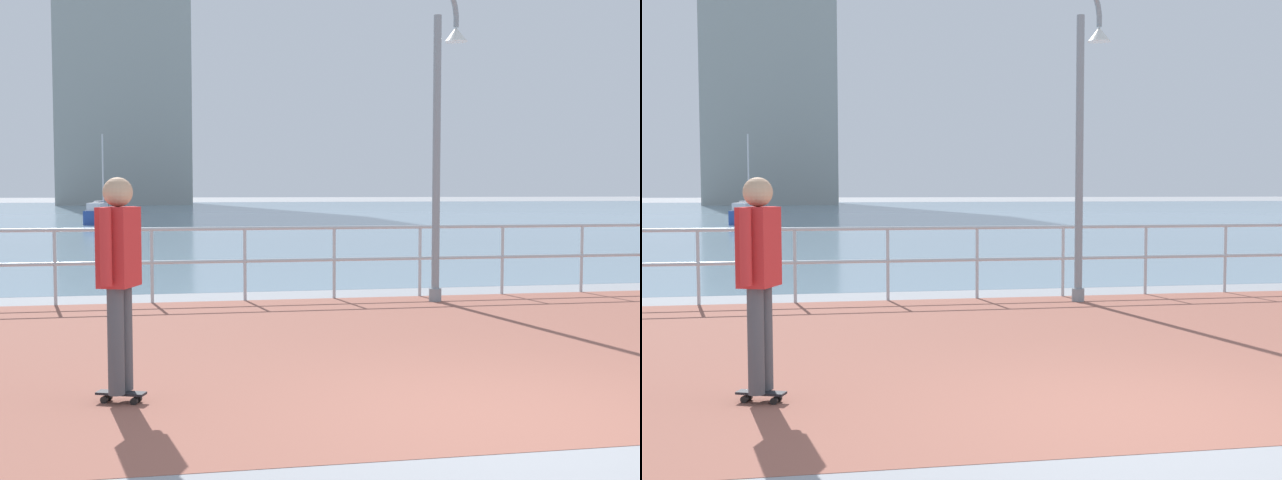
# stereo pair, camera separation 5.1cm
# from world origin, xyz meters

# --- Properties ---
(ground) EXTENTS (220.00, 220.00, 0.00)m
(ground) POSITION_xyz_m (0.00, 40.00, 0.00)
(ground) COLOR gray
(brick_paving) EXTENTS (28.00, 7.40, 0.01)m
(brick_paving) POSITION_xyz_m (0.00, 3.03, 0.00)
(brick_paving) COLOR #935647
(brick_paving) RESTS_ON ground
(harbor_water) EXTENTS (180.00, 88.00, 0.00)m
(harbor_water) POSITION_xyz_m (0.00, 51.72, 0.00)
(harbor_water) COLOR #6B899E
(harbor_water) RESTS_ON ground
(waterfront_railing) EXTENTS (25.25, 0.06, 1.14)m
(waterfront_railing) POSITION_xyz_m (0.00, 6.72, 0.79)
(waterfront_railing) COLOR #B2BCC1
(waterfront_railing) RESTS_ON ground
(lamppost) EXTENTS (0.69, 0.63, 4.91)m
(lamppost) POSITION_xyz_m (1.59, 6.23, 2.72)
(lamppost) COLOR gray
(lamppost) RESTS_ON ground
(skateboarder) EXTENTS (0.41, 0.55, 1.81)m
(skateboarder) POSITION_xyz_m (-2.89, 1.04, 1.10)
(skateboarder) COLOR black
(skateboarder) RESTS_ON ground
(sailboat_ivory) EXTENTS (1.65, 3.26, 4.38)m
(sailboat_ivory) POSITION_xyz_m (-5.94, 34.61, 0.42)
(sailboat_ivory) COLOR #284799
(sailboat_ivory) RESTS_ON ground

